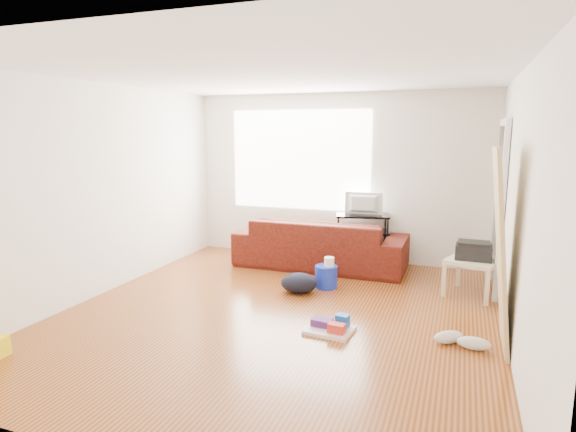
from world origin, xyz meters
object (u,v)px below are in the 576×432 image
(bucket, at_px, (326,287))
(cleaning_tray, at_px, (331,327))
(tv_stand, at_px, (362,239))
(side_table, at_px, (473,265))
(backpack, at_px, (299,292))
(sofa, at_px, (320,266))

(bucket, relative_size, cleaning_tray, 0.59)
(cleaning_tray, bearing_deg, tv_stand, 94.67)
(side_table, distance_m, bucket, 1.78)
(cleaning_tray, bearing_deg, bucket, 107.64)
(tv_stand, relative_size, bucket, 2.96)
(cleaning_tray, bearing_deg, backpack, 124.00)
(bucket, bearing_deg, cleaning_tray, -72.36)
(tv_stand, distance_m, backpack, 1.59)
(side_table, bearing_deg, tv_stand, 150.40)
(backpack, bearing_deg, cleaning_tray, -67.26)
(tv_stand, height_order, backpack, tv_stand)
(sofa, relative_size, cleaning_tray, 5.06)
(sofa, height_order, bucket, sofa)
(sofa, relative_size, side_table, 3.51)
(sofa, xyz_separation_m, tv_stand, (0.55, 0.27, 0.39))
(side_table, height_order, cleaning_tray, side_table)
(tv_stand, xyz_separation_m, backpack, (-0.47, -1.47, -0.39))
(side_table, relative_size, backpack, 1.56)
(side_table, height_order, backpack, side_table)
(sofa, distance_m, backpack, 1.21)
(side_table, bearing_deg, cleaning_tray, -128.80)
(cleaning_tray, xyz_separation_m, backpack, (-0.67, 0.99, -0.05))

